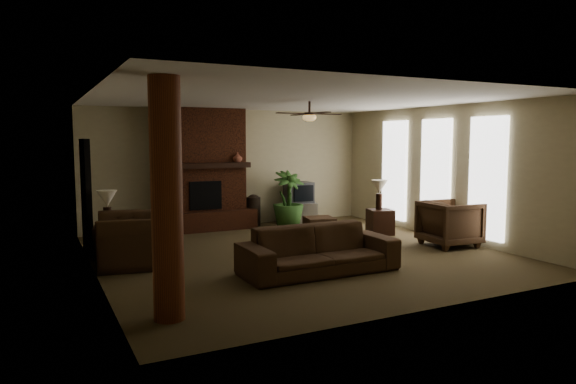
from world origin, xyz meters
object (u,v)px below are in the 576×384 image
tv_stand (300,212)px  side_table_left (108,242)px  sofa (319,242)px  lamp_right (379,189)px  floor_vase (253,208)px  lamp_left (107,201)px  coffee_table (312,231)px  log_column (167,200)px  floor_plant (288,211)px  side_table_right (380,222)px  armchair_right (450,221)px  armchair_left (134,231)px  ottoman (319,226)px

tv_stand → side_table_left: side_table_left is taller
sofa → lamp_right: lamp_right is taller
tv_stand → floor_vase: bearing=-161.4°
lamp_left → coffee_table: bearing=-17.5°
floor_vase → side_table_left: 4.07m
log_column → floor_plant: bearing=51.0°
sofa → side_table_left: 3.84m
lamp_left → side_table_right: lamp_left is taller
log_column → tv_stand: bearing=50.0°
tv_stand → floor_vase: (-1.26, -0.00, 0.18)m
side_table_right → armchair_right: bearing=-74.6°
floor_vase → side_table_right: bearing=-47.4°
log_column → armchair_right: bearing=15.5°
floor_plant → floor_vase: bearing=141.9°
floor_vase → side_table_left: floor_vase is taller
armchair_right → tv_stand: armchair_right is taller
log_column → side_table_right: 6.48m
side_table_left → armchair_left: bearing=-68.0°
side_table_right → side_table_left: bearing=176.3°
armchair_left → floor_vase: size_ratio=1.70×
floor_vase → side_table_right: (2.08, -2.26, -0.16)m
sofa → lamp_left: size_ratio=3.83×
armchair_right → side_table_right: size_ratio=1.80×
coffee_table → side_table_right: side_table_right is taller
sofa → coffee_table: size_ratio=2.07×
ottoman → floor_plant: size_ratio=0.45×
ottoman → floor_vase: bearing=114.2°
floor_vase → side_table_right: 3.08m
tv_stand → floor_plant: bearing=-119.5°
floor_plant → coffee_table: bearing=-106.7°
coffee_table → tv_stand: size_ratio=1.41×
armchair_left → armchair_right: size_ratio=1.32×
floor_plant → side_table_right: size_ratio=2.45×
tv_stand → armchair_right: bearing=-53.3°
armchair_left → sofa: bearing=62.3°
ottoman → coffee_table: bearing=-125.6°
ottoman → floor_plant: bearing=95.9°
side_table_left → sofa: bearing=-42.7°
log_column → side_table_left: log_column is taller
coffee_table → floor_plant: bearing=73.3°
floor_plant → side_table_left: bearing=-162.2°
coffee_table → floor_vase: (0.08, 3.02, 0.06)m
armchair_right → side_table_left: 6.45m
tv_stand → side_table_left: size_ratio=1.55×
lamp_right → coffee_table: bearing=-159.7°
log_column → lamp_right: size_ratio=4.31×
side_table_left → lamp_left: size_ratio=0.85×
armchair_left → lamp_right: bearing=103.1°
side_table_left → lamp_left: 0.73m
floor_vase → tv_stand: bearing=0.0°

